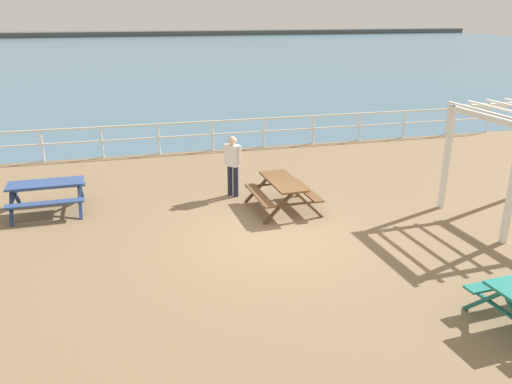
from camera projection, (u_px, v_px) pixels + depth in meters
name	position (u px, v px, depth m)	size (l,w,h in m)	color
ground_plane	(274.00, 241.00, 11.46)	(30.00, 24.00, 0.20)	#846B4C
sea_band	(145.00, 53.00, 59.49)	(142.00, 90.00, 0.01)	#476B84
distant_shoreline	(133.00, 36.00, 98.66)	(142.00, 6.00, 1.80)	#4C4C47
seaward_railing	(213.00, 130.00, 18.24)	(23.07, 0.07, 1.08)	white
picnic_table_near_right	(46.00, 190.00, 12.66)	(1.84, 1.59, 0.80)	#334C84
picnic_table_mid_centre	(283.00, 187.00, 12.82)	(1.61, 1.86, 0.80)	brown
visitor	(233.00, 162.00, 13.64)	(0.41, 0.39, 1.66)	#1E2338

